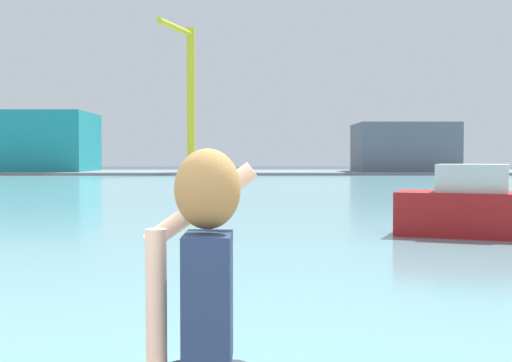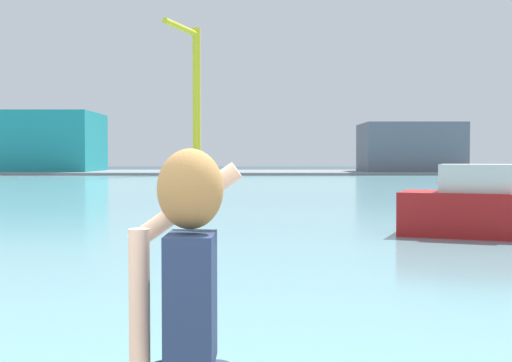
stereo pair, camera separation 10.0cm
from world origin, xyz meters
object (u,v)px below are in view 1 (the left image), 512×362
Objects in this scene: person_photographer at (206,307)px; warehouse_left at (50,142)px; boat_moored at (494,209)px; port_crane at (188,86)px; warehouse_right at (404,147)px.

person_photographer is 0.13× the size of warehouse_left.
boat_moored is 0.33× the size of port_crane.
warehouse_right is at bearing -2.59° from warehouse_left.
boat_moored is 69.28m from port_crane.
warehouse_left is 22.23m from port_crane.
port_crane is (-7.56, 83.68, 9.47)m from person_photographer.
port_crane is at bearing 5.82° from person_photographer.
person_photographer is at bearing -73.40° from warehouse_left.
port_crane reaches higher than boat_moored.
warehouse_left reaches higher than warehouse_right.
boat_moored is at bearing -22.74° from person_photographer.
warehouse_right is at bearing 11.03° from port_crane.
warehouse_left is 0.74× the size of port_crane.
warehouse_right is at bearing 100.58° from boat_moored.
person_photographer is 0.10× the size of port_crane.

